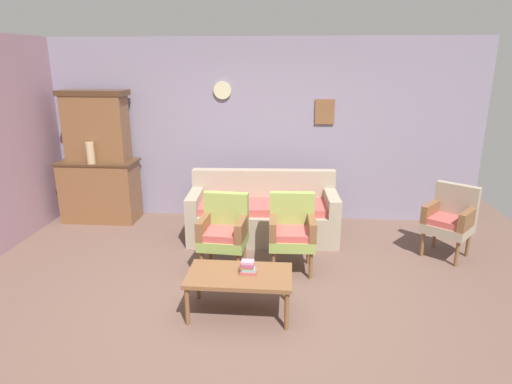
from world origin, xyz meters
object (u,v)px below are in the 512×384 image
Objects in this scene: wingback_chair_by_fireplace at (450,218)px; book_stack_on_table at (248,268)px; side_cabinet at (101,190)px; armchair_by_doorway at (224,230)px; vase_on_cabinet at (90,153)px; coffee_table at (239,278)px; floral_couch at (263,215)px; armchair_near_couch_end at (292,229)px.

wingback_chair_by_fireplace reaches higher than book_stack_on_table.
side_cabinet reaches higher than armchair_by_doorway.
book_stack_on_table is (2.52, -2.23, -0.61)m from vase_on_cabinet.
book_stack_on_table is at bearing 11.76° from coffee_table.
vase_on_cabinet is 1.95× the size of book_stack_on_table.
side_cabinet is 0.56× the size of floral_couch.
vase_on_cabinet reaches higher than armchair_by_doorway.
armchair_near_couch_end is (2.92, -1.44, 0.03)m from side_cabinet.
book_stack_on_table is (0.37, -0.90, -0.02)m from armchair_by_doorway.
wingback_chair_by_fireplace is (4.87, -0.89, 0.03)m from side_cabinet.
armchair_near_couch_end is (2.93, -1.26, -0.59)m from vase_on_cabinet.
armchair_by_doorway is 5.64× the size of book_stack_on_table.
vase_on_cabinet is at bearing -92.50° from side_cabinet.
floral_couch is at bearing 87.22° from coffee_table.
floral_couch reaches higher than book_stack_on_table.
floral_couch is 2.04× the size of coffee_table.
armchair_by_doorway is (-0.38, -1.01, 0.17)m from floral_couch.
wingback_chair_by_fireplace is 0.90× the size of coffee_table.
vase_on_cabinet is 4.97m from wingback_chair_by_fireplace.
armchair_by_doorway is (2.14, -1.51, 0.03)m from side_cabinet.
floral_couch is at bearing 89.62° from book_stack_on_table.
side_cabinet is 3.43m from coffee_table.
armchair_by_doorway is at bearing 107.67° from coffee_table.
vase_on_cabinet is at bearing 172.83° from floral_couch.
vase_on_cabinet is 3.39m from coffee_table.
vase_on_cabinet is (-0.01, -0.18, 0.62)m from side_cabinet.
floral_couch is 2.39m from wingback_chair_by_fireplace.
coffee_table is (0.29, -0.91, -0.12)m from armchair_by_doorway.
armchair_near_couch_end reaches higher than coffee_table.
vase_on_cabinet is 2.66m from floral_couch.
book_stack_on_table is at bearing -41.52° from vase_on_cabinet.
floral_couch is 2.27× the size of armchair_near_couch_end.
vase_on_cabinet is 2.59m from armchair_by_doorway.
armchair_by_doorway is 1.00× the size of wingback_chair_by_fireplace.
wingback_chair_by_fireplace is (1.95, 0.55, 0.00)m from armchair_near_couch_end.
wingback_chair_by_fireplace is at bearing 15.71° from armchair_near_couch_end.
vase_on_cabinet is at bearing 156.77° from armchair_near_couch_end.
armchair_near_couch_end reaches higher than book_stack_on_table.
coffee_table is at bearing -42.66° from vase_on_cabinet.
book_stack_on_table is (-0.41, -0.97, -0.02)m from armchair_near_couch_end.
book_stack_on_table is at bearing -43.82° from side_cabinet.
armchair_by_doorway is at bearing -110.77° from floral_couch.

